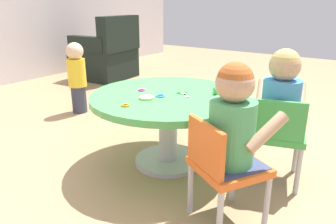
{
  "coord_description": "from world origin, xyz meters",
  "views": [
    {
      "loc": [
        -1.58,
        -1.12,
        1.03
      ],
      "look_at": [
        0.0,
        0.0,
        0.36
      ],
      "focal_mm": 34.32,
      "sensor_mm": 36.0,
      "label": 1
    }
  ],
  "objects_px": {
    "seated_child_left": "(233,119)",
    "seated_child_right": "(281,95)",
    "child_chair_right": "(277,134)",
    "rolling_pin": "(220,93)",
    "craft_table": "(168,109)",
    "armchair_dark": "(107,56)",
    "toddler_standing": "(77,76)",
    "child_chair_left": "(223,167)",
    "craft_scissors": "(183,94)"
  },
  "relations": [
    {
      "from": "child_chair_left",
      "to": "craft_scissors",
      "type": "distance_m",
      "value": 0.66
    },
    {
      "from": "seated_child_left",
      "to": "toddler_standing",
      "type": "relative_size",
      "value": 0.76
    },
    {
      "from": "craft_table",
      "to": "toddler_standing",
      "type": "relative_size",
      "value": 1.46
    },
    {
      "from": "child_chair_right",
      "to": "craft_table",
      "type": "bearing_deg",
      "value": 103.96
    },
    {
      "from": "craft_table",
      "to": "craft_scissors",
      "type": "xyz_separation_m",
      "value": [
        0.05,
        -0.08,
        0.1
      ]
    },
    {
      "from": "seated_child_left",
      "to": "seated_child_right",
      "type": "height_order",
      "value": "same"
    },
    {
      "from": "armchair_dark",
      "to": "craft_table",
      "type": "bearing_deg",
      "value": -126.12
    },
    {
      "from": "child_chair_right",
      "to": "seated_child_left",
      "type": "bearing_deg",
      "value": 172.34
    },
    {
      "from": "seated_child_right",
      "to": "armchair_dark",
      "type": "xyz_separation_m",
      "value": [
        1.37,
        2.79,
        -0.22
      ]
    },
    {
      "from": "seated_child_left",
      "to": "craft_scissors",
      "type": "distance_m",
      "value": 0.63
    },
    {
      "from": "toddler_standing",
      "to": "rolling_pin",
      "type": "bearing_deg",
      "value": -97.93
    },
    {
      "from": "toddler_standing",
      "to": "craft_table",
      "type": "bearing_deg",
      "value": -105.21
    },
    {
      "from": "craft_table",
      "to": "rolling_pin",
      "type": "relative_size",
      "value": 5.34
    },
    {
      "from": "toddler_standing",
      "to": "craft_scissors",
      "type": "distance_m",
      "value": 1.42
    },
    {
      "from": "seated_child_left",
      "to": "toddler_standing",
      "type": "distance_m",
      "value": 2.02
    },
    {
      "from": "child_chair_left",
      "to": "seated_child_right",
      "type": "xyz_separation_m",
      "value": [
        0.56,
        -0.07,
        0.23
      ]
    },
    {
      "from": "rolling_pin",
      "to": "craft_table",
      "type": "bearing_deg",
      "value": 114.36
    },
    {
      "from": "child_chair_left",
      "to": "toddler_standing",
      "type": "bearing_deg",
      "value": 69.09
    },
    {
      "from": "child_chair_right",
      "to": "armchair_dark",
      "type": "distance_m",
      "value": 3.13
    },
    {
      "from": "craft_scissors",
      "to": "rolling_pin",
      "type": "bearing_deg",
      "value": -69.19
    },
    {
      "from": "child_chair_right",
      "to": "seated_child_right",
      "type": "relative_size",
      "value": 1.05
    },
    {
      "from": "child_chair_left",
      "to": "child_chair_right",
      "type": "height_order",
      "value": "same"
    },
    {
      "from": "craft_table",
      "to": "child_chair_left",
      "type": "xyz_separation_m",
      "value": [
        -0.36,
        -0.57,
        -0.07
      ]
    },
    {
      "from": "child_chair_left",
      "to": "child_chair_right",
      "type": "relative_size",
      "value": 1.0
    },
    {
      "from": "seated_child_left",
      "to": "rolling_pin",
      "type": "bearing_deg",
      "value": 32.53
    },
    {
      "from": "seated_child_right",
      "to": "child_chair_right",
      "type": "bearing_deg",
      "value": -163.07
    },
    {
      "from": "child_chair_right",
      "to": "rolling_pin",
      "type": "bearing_deg",
      "value": 94.65
    },
    {
      "from": "armchair_dark",
      "to": "rolling_pin",
      "type": "relative_size",
      "value": 4.64
    },
    {
      "from": "seated_child_right",
      "to": "toddler_standing",
      "type": "xyz_separation_m",
      "value": [
        0.16,
        1.94,
        -0.17
      ]
    },
    {
      "from": "child_chair_left",
      "to": "armchair_dark",
      "type": "xyz_separation_m",
      "value": [
        1.93,
        2.71,
        0.0
      ]
    },
    {
      "from": "craft_scissors",
      "to": "armchair_dark",
      "type": "bearing_deg",
      "value": 55.78
    },
    {
      "from": "craft_scissors",
      "to": "seated_child_left",
      "type": "bearing_deg",
      "value": -126.82
    },
    {
      "from": "child_chair_left",
      "to": "toddler_standing",
      "type": "height_order",
      "value": "toddler_standing"
    },
    {
      "from": "child_chair_right",
      "to": "craft_scissors",
      "type": "bearing_deg",
      "value": 100.89
    },
    {
      "from": "craft_table",
      "to": "child_chair_left",
      "type": "relative_size",
      "value": 1.82
    },
    {
      "from": "craft_table",
      "to": "craft_scissors",
      "type": "distance_m",
      "value": 0.14
    },
    {
      "from": "craft_table",
      "to": "rolling_pin",
      "type": "height_order",
      "value": "rolling_pin"
    },
    {
      "from": "craft_table",
      "to": "child_chair_left",
      "type": "height_order",
      "value": "child_chair_left"
    },
    {
      "from": "seated_child_left",
      "to": "toddler_standing",
      "type": "xyz_separation_m",
      "value": [
        0.68,
        1.89,
        -0.17
      ]
    },
    {
      "from": "toddler_standing",
      "to": "rolling_pin",
      "type": "height_order",
      "value": "toddler_standing"
    },
    {
      "from": "craft_table",
      "to": "rolling_pin",
      "type": "distance_m",
      "value": 0.35
    },
    {
      "from": "seated_child_left",
      "to": "toddler_standing",
      "type": "bearing_deg",
      "value": 70.21
    },
    {
      "from": "seated_child_left",
      "to": "seated_child_right",
      "type": "relative_size",
      "value": 1.0
    },
    {
      "from": "craft_table",
      "to": "child_chair_right",
      "type": "distance_m",
      "value": 0.67
    },
    {
      "from": "child_chair_left",
      "to": "armchair_dark",
      "type": "relative_size",
      "value": 0.63
    },
    {
      "from": "toddler_standing",
      "to": "child_chair_right",
      "type": "bearing_deg",
      "value": -95.65
    },
    {
      "from": "child_chair_right",
      "to": "seated_child_right",
      "type": "height_order",
      "value": "seated_child_right"
    },
    {
      "from": "craft_table",
      "to": "seated_child_right",
      "type": "distance_m",
      "value": 0.69
    },
    {
      "from": "child_chair_right",
      "to": "seated_child_right",
      "type": "distance_m",
      "value": 0.23
    },
    {
      "from": "child_chair_left",
      "to": "rolling_pin",
      "type": "height_order",
      "value": "child_chair_left"
    }
  ]
}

